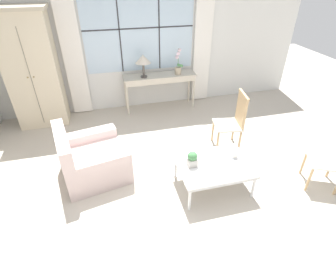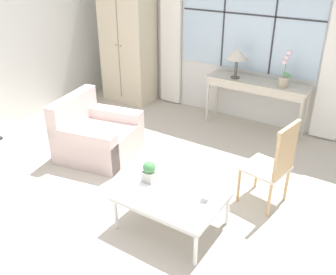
{
  "view_description": "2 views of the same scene",
  "coord_description": "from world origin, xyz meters",
  "px_view_note": "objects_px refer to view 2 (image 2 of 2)",
  "views": [
    {
      "loc": [
        -0.82,
        -2.51,
        2.72
      ],
      "look_at": [
        -0.02,
        0.63,
        0.58
      ],
      "focal_mm": 28.0,
      "sensor_mm": 36.0,
      "label": 1
    },
    {
      "loc": [
        2.11,
        -2.5,
        2.59
      ],
      "look_at": [
        0.11,
        0.59,
        0.69
      ],
      "focal_mm": 40.0,
      "sensor_mm": 36.0,
      "label": 2
    }
  ],
  "objects_px": {
    "armoire": "(128,40)",
    "pillar_candle": "(206,195)",
    "side_chair_wooden": "(275,162)",
    "console_table": "(257,87)",
    "table_lamp": "(237,55)",
    "coffee_table": "(172,196)",
    "potted_plant_small": "(149,171)",
    "armchair_upholstered": "(97,137)",
    "potted_orchid": "(284,74)"
  },
  "relations": [
    {
      "from": "console_table",
      "to": "side_chair_wooden",
      "type": "distance_m",
      "value": 1.99
    },
    {
      "from": "pillar_candle",
      "to": "potted_plant_small",
      "type": "bearing_deg",
      "value": -177.95
    },
    {
      "from": "potted_orchid",
      "to": "potted_plant_small",
      "type": "distance_m",
      "value": 2.65
    },
    {
      "from": "armoire",
      "to": "potted_orchid",
      "type": "distance_m",
      "value": 2.81
    },
    {
      "from": "side_chair_wooden",
      "to": "potted_plant_small",
      "type": "xyz_separation_m",
      "value": [
        -1.03,
        -0.84,
        -0.02
      ]
    },
    {
      "from": "potted_plant_small",
      "to": "table_lamp",
      "type": "bearing_deg",
      "value": 94.51
    },
    {
      "from": "side_chair_wooden",
      "to": "potted_plant_small",
      "type": "bearing_deg",
      "value": -140.83
    },
    {
      "from": "console_table",
      "to": "armchair_upholstered",
      "type": "relative_size",
      "value": 1.38
    },
    {
      "from": "coffee_table",
      "to": "potted_plant_small",
      "type": "height_order",
      "value": "potted_plant_small"
    },
    {
      "from": "table_lamp",
      "to": "coffee_table",
      "type": "xyz_separation_m",
      "value": [
        0.51,
        -2.61,
        -0.76
      ]
    },
    {
      "from": "table_lamp",
      "to": "side_chair_wooden",
      "type": "relative_size",
      "value": 0.46
    },
    {
      "from": "potted_orchid",
      "to": "armchair_upholstered",
      "type": "xyz_separation_m",
      "value": [
        -1.9,
        -1.9,
        -0.7
      ]
    },
    {
      "from": "console_table",
      "to": "potted_plant_small",
      "type": "relative_size",
      "value": 6.84
    },
    {
      "from": "side_chair_wooden",
      "to": "armoire",
      "type": "bearing_deg",
      "value": 152.3
    },
    {
      "from": "armchair_upholstered",
      "to": "coffee_table",
      "type": "height_order",
      "value": "armchair_upholstered"
    },
    {
      "from": "table_lamp",
      "to": "side_chair_wooden",
      "type": "height_order",
      "value": "table_lamp"
    },
    {
      "from": "console_table",
      "to": "pillar_candle",
      "type": "height_order",
      "value": "console_table"
    },
    {
      "from": "coffee_table",
      "to": "table_lamp",
      "type": "bearing_deg",
      "value": 101.09
    },
    {
      "from": "console_table",
      "to": "side_chair_wooden",
      "type": "bearing_deg",
      "value": -63.4
    },
    {
      "from": "armoire",
      "to": "armchair_upholstered",
      "type": "relative_size",
      "value": 1.94
    },
    {
      "from": "armchair_upholstered",
      "to": "potted_plant_small",
      "type": "xyz_separation_m",
      "value": [
        1.36,
        -0.67,
        0.27
      ]
    },
    {
      "from": "potted_orchid",
      "to": "console_table",
      "type": "bearing_deg",
      "value": 172.48
    },
    {
      "from": "armoire",
      "to": "armchair_upholstered",
      "type": "distance_m",
      "value": 2.27
    },
    {
      "from": "armoire",
      "to": "table_lamp",
      "type": "bearing_deg",
      "value": -0.31
    },
    {
      "from": "pillar_candle",
      "to": "coffee_table",
      "type": "bearing_deg",
      "value": -167.98
    },
    {
      "from": "console_table",
      "to": "table_lamp",
      "type": "bearing_deg",
      "value": -170.92
    },
    {
      "from": "armchair_upholstered",
      "to": "pillar_candle",
      "type": "height_order",
      "value": "armchair_upholstered"
    },
    {
      "from": "potted_orchid",
      "to": "armoire",
      "type": "bearing_deg",
      "value": 179.83
    },
    {
      "from": "table_lamp",
      "to": "potted_plant_small",
      "type": "bearing_deg",
      "value": -85.49
    },
    {
      "from": "console_table",
      "to": "potted_plant_small",
      "type": "height_order",
      "value": "console_table"
    },
    {
      "from": "pillar_candle",
      "to": "table_lamp",
      "type": "bearing_deg",
      "value": 108.52
    },
    {
      "from": "potted_orchid",
      "to": "coffee_table",
      "type": "relative_size",
      "value": 0.53
    },
    {
      "from": "side_chair_wooden",
      "to": "console_table",
      "type": "bearing_deg",
      "value": 116.6
    },
    {
      "from": "console_table",
      "to": "side_chair_wooden",
      "type": "height_order",
      "value": "side_chair_wooden"
    },
    {
      "from": "armoire",
      "to": "side_chair_wooden",
      "type": "relative_size",
      "value": 2.16
    },
    {
      "from": "potted_plant_small",
      "to": "pillar_candle",
      "type": "distance_m",
      "value": 0.65
    },
    {
      "from": "table_lamp",
      "to": "potted_orchid",
      "type": "height_order",
      "value": "potted_orchid"
    },
    {
      "from": "console_table",
      "to": "pillar_candle",
      "type": "relative_size",
      "value": 12.42
    },
    {
      "from": "potted_orchid",
      "to": "coffee_table",
      "type": "xyz_separation_m",
      "value": [
        -0.22,
        -2.61,
        -0.59
      ]
    },
    {
      "from": "armoire",
      "to": "potted_orchid",
      "type": "relative_size",
      "value": 4.04
    },
    {
      "from": "coffee_table",
      "to": "pillar_candle",
      "type": "height_order",
      "value": "pillar_candle"
    },
    {
      "from": "coffee_table",
      "to": "potted_plant_small",
      "type": "bearing_deg",
      "value": 171.03
    },
    {
      "from": "armchair_upholstered",
      "to": "side_chair_wooden",
      "type": "height_order",
      "value": "side_chair_wooden"
    },
    {
      "from": "coffee_table",
      "to": "pillar_candle",
      "type": "relative_size",
      "value": 8.18
    },
    {
      "from": "potted_plant_small",
      "to": "coffee_table",
      "type": "bearing_deg",
      "value": -8.97
    },
    {
      "from": "side_chair_wooden",
      "to": "coffee_table",
      "type": "distance_m",
      "value": 1.16
    },
    {
      "from": "potted_orchid",
      "to": "potted_plant_small",
      "type": "relative_size",
      "value": 2.39
    },
    {
      "from": "potted_orchid",
      "to": "pillar_candle",
      "type": "xyz_separation_m",
      "value": [
        0.11,
        -2.54,
        -0.49
      ]
    },
    {
      "from": "console_table",
      "to": "pillar_candle",
      "type": "distance_m",
      "value": 2.65
    },
    {
      "from": "armoire",
      "to": "pillar_candle",
      "type": "xyz_separation_m",
      "value": [
        2.92,
        -2.55,
        -0.62
      ]
    }
  ]
}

